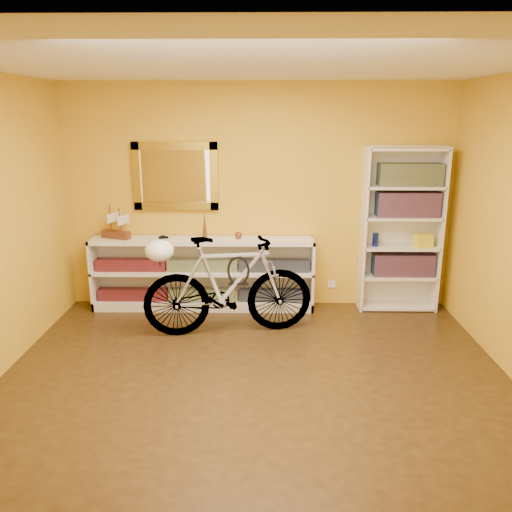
{
  "coord_description": "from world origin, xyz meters",
  "views": [
    {
      "loc": [
        0.08,
        -4.03,
        2.25
      ],
      "look_at": [
        0.0,
        0.7,
        0.95
      ],
      "focal_mm": 36.54,
      "sensor_mm": 36.0,
      "label": 1
    }
  ],
  "objects_px": {
    "bookcase": "(401,230)",
    "bicycle": "(228,286)",
    "console_unit": "(203,274)",
    "helmet": "(159,251)"
  },
  "relations": [
    {
      "from": "bookcase",
      "to": "bicycle",
      "type": "distance_m",
      "value": 2.13
    },
    {
      "from": "bicycle",
      "to": "console_unit",
      "type": "bearing_deg",
      "value": 16.37
    },
    {
      "from": "console_unit",
      "to": "bookcase",
      "type": "relative_size",
      "value": 1.37
    },
    {
      "from": "bookcase",
      "to": "helmet",
      "type": "bearing_deg",
      "value": -161.61
    },
    {
      "from": "bookcase",
      "to": "bicycle",
      "type": "relative_size",
      "value": 1.06
    },
    {
      "from": "bookcase",
      "to": "bicycle",
      "type": "height_order",
      "value": "bookcase"
    },
    {
      "from": "console_unit",
      "to": "bicycle",
      "type": "height_order",
      "value": "bicycle"
    },
    {
      "from": "helmet",
      "to": "bicycle",
      "type": "bearing_deg",
      "value": 9.14
    },
    {
      "from": "console_unit",
      "to": "helmet",
      "type": "bearing_deg",
      "value": -111.0
    },
    {
      "from": "console_unit",
      "to": "bicycle",
      "type": "bearing_deg",
      "value": -64.49
    }
  ]
}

